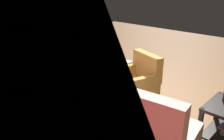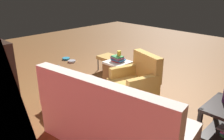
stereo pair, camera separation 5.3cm
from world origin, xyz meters
TOP-DOWN VIEW (x-y plane):
  - ground at (0.00, 0.00)m, footprint 12.00×12.00m
  - couch at (-0.96, 1.43)m, footprint 2.00×1.12m
  - armchair at (-0.46, 0.38)m, footprint 0.84×0.85m
  - laptop_desk at (0.35, 1.19)m, footprint 0.56×0.44m
  - laptop at (0.35, 1.23)m, footprint 0.35×0.29m
  - wicker_hamper at (0.34, -0.02)m, footprint 0.45×0.45m
  - book_stack_hamper at (0.34, -0.02)m, footprint 0.28×0.23m
  - yellow_mug at (0.32, -0.04)m, footprint 0.08×0.08m
  - tv_remote at (0.44, -0.10)m, footprint 0.08×0.17m
  - ottoman at (1.03, -0.42)m, footprint 0.40×0.40m
  - circular_rug at (0.93, 0.72)m, footprint 1.29×1.29m
  - pet_bowl_steel at (2.14, -0.15)m, footprint 0.20×0.20m
  - pet_bowl_teal at (2.43, -0.17)m, footprint 0.20×0.20m

SIDE VIEW (x-z plane):
  - ground at x=0.00m, z-range 0.00..0.00m
  - circular_rug at x=0.93m, z-range 0.00..0.01m
  - pet_bowl_steel at x=2.14m, z-range 0.00..0.05m
  - pet_bowl_teal at x=2.43m, z-range 0.00..0.05m
  - wicker_hamper at x=0.34m, z-range 0.00..0.48m
  - ottoman at x=1.03m, z-range 0.13..0.49m
  - couch at x=-0.96m, z-range -0.17..0.83m
  - armchair at x=-0.46m, z-range -0.07..0.80m
  - laptop_desk at x=0.35m, z-range 0.18..0.66m
  - tv_remote at x=0.44m, z-range 0.48..0.50m
  - laptop at x=0.35m, z-range 0.42..0.63m
  - book_stack_hamper at x=0.34m, z-range 0.48..0.60m
  - yellow_mug at x=0.32m, z-range 0.60..0.70m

